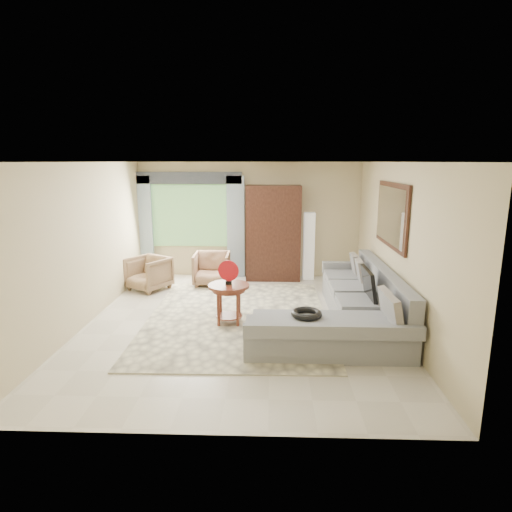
{
  "coord_description": "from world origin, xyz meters",
  "views": [
    {
      "loc": [
        0.5,
        -6.67,
        2.61
      ],
      "look_at": [
        0.25,
        0.35,
        1.05
      ],
      "focal_mm": 30.0,
      "sensor_mm": 36.0,
      "label": 1
    }
  ],
  "objects_px": {
    "armchair_right": "(212,269)",
    "armoire": "(273,233)",
    "potted_plant": "(151,269)",
    "coffee_table": "(229,303)",
    "armchair_left": "(148,273)",
    "floor_lamp": "(309,246)",
    "sectional_sofa": "(351,311)",
    "tv_screen": "(369,284)"
  },
  "relations": [
    {
      "from": "armchair_left",
      "to": "armchair_right",
      "type": "xyz_separation_m",
      "value": [
        1.26,
        0.41,
        0.01
      ]
    },
    {
      "from": "sectional_sofa",
      "to": "armchair_right",
      "type": "xyz_separation_m",
      "value": [
        -2.55,
        2.38,
        0.07
      ]
    },
    {
      "from": "armchair_left",
      "to": "armoire",
      "type": "relative_size",
      "value": 0.36
    },
    {
      "from": "tv_screen",
      "to": "armoire",
      "type": "distance_m",
      "value": 3.23
    },
    {
      "from": "sectional_sofa",
      "to": "potted_plant",
      "type": "xyz_separation_m",
      "value": [
        -3.94,
        2.61,
        -0.02
      ]
    },
    {
      "from": "tv_screen",
      "to": "coffee_table",
      "type": "bearing_deg",
      "value": 178.29
    },
    {
      "from": "armchair_left",
      "to": "tv_screen",
      "type": "bearing_deg",
      "value": 6.4
    },
    {
      "from": "tv_screen",
      "to": "floor_lamp",
      "type": "distance_m",
      "value": 2.99
    },
    {
      "from": "tv_screen",
      "to": "coffee_table",
      "type": "distance_m",
      "value": 2.26
    },
    {
      "from": "coffee_table",
      "to": "tv_screen",
      "type": "bearing_deg",
      "value": -1.71
    },
    {
      "from": "coffee_table",
      "to": "armchair_right",
      "type": "relative_size",
      "value": 0.86
    },
    {
      "from": "potted_plant",
      "to": "floor_lamp",
      "type": "bearing_deg",
      "value": 5.64
    },
    {
      "from": "coffee_table",
      "to": "armchair_left",
      "type": "relative_size",
      "value": 0.88
    },
    {
      "from": "armchair_right",
      "to": "armoire",
      "type": "xyz_separation_m",
      "value": [
        1.32,
        0.52,
        0.7
      ]
    },
    {
      "from": "tv_screen",
      "to": "armchair_left",
      "type": "distance_m",
      "value": 4.52
    },
    {
      "from": "coffee_table",
      "to": "floor_lamp",
      "type": "xyz_separation_m",
      "value": [
        1.53,
        2.84,
        0.4
      ]
    },
    {
      "from": "sectional_sofa",
      "to": "armchair_right",
      "type": "distance_m",
      "value": 3.49
    },
    {
      "from": "tv_screen",
      "to": "armchair_left",
      "type": "height_order",
      "value": "tv_screen"
    },
    {
      "from": "floor_lamp",
      "to": "armoire",
      "type": "bearing_deg",
      "value": -175.71
    },
    {
      "from": "armchair_left",
      "to": "potted_plant",
      "type": "relative_size",
      "value": 1.43
    },
    {
      "from": "floor_lamp",
      "to": "potted_plant",
      "type": "bearing_deg",
      "value": -174.36
    },
    {
      "from": "coffee_table",
      "to": "floor_lamp",
      "type": "relative_size",
      "value": 0.44
    },
    {
      "from": "armchair_right",
      "to": "potted_plant",
      "type": "relative_size",
      "value": 1.45
    },
    {
      "from": "sectional_sofa",
      "to": "tv_screen",
      "type": "bearing_deg",
      "value": 11.05
    },
    {
      "from": "potted_plant",
      "to": "armchair_left",
      "type": "bearing_deg",
      "value": -79.04
    },
    {
      "from": "potted_plant",
      "to": "armoire",
      "type": "xyz_separation_m",
      "value": [
        2.7,
        0.29,
        0.78
      ]
    },
    {
      "from": "armoire",
      "to": "coffee_table",
      "type": "bearing_deg",
      "value": -104.68
    },
    {
      "from": "armchair_left",
      "to": "floor_lamp",
      "type": "xyz_separation_m",
      "value": [
        3.38,
        0.99,
        0.41
      ]
    },
    {
      "from": "tv_screen",
      "to": "floor_lamp",
      "type": "xyz_separation_m",
      "value": [
        -0.7,
        2.91,
        0.03
      ]
    },
    {
      "from": "floor_lamp",
      "to": "tv_screen",
      "type": "bearing_deg",
      "value": -76.45
    },
    {
      "from": "sectional_sofa",
      "to": "armchair_left",
      "type": "distance_m",
      "value": 4.29
    },
    {
      "from": "armchair_left",
      "to": "armchair_right",
      "type": "bearing_deg",
      "value": 49.56
    },
    {
      "from": "armoire",
      "to": "sectional_sofa",
      "type": "bearing_deg",
      "value": -66.94
    },
    {
      "from": "armchair_left",
      "to": "floor_lamp",
      "type": "relative_size",
      "value": 0.51
    },
    {
      "from": "armchair_right",
      "to": "potted_plant",
      "type": "bearing_deg",
      "value": 169.31
    },
    {
      "from": "tv_screen",
      "to": "floor_lamp",
      "type": "relative_size",
      "value": 0.49
    },
    {
      "from": "potted_plant",
      "to": "armoire",
      "type": "relative_size",
      "value": 0.25
    },
    {
      "from": "tv_screen",
      "to": "armoire",
      "type": "height_order",
      "value": "armoire"
    },
    {
      "from": "tv_screen",
      "to": "armchair_left",
      "type": "xyz_separation_m",
      "value": [
        -4.08,
        1.92,
        -0.38
      ]
    },
    {
      "from": "sectional_sofa",
      "to": "armchair_left",
      "type": "xyz_separation_m",
      "value": [
        -3.81,
        1.97,
        0.06
      ]
    },
    {
      "from": "tv_screen",
      "to": "potted_plant",
      "type": "xyz_separation_m",
      "value": [
        -4.2,
        2.56,
        -0.45
      ]
    },
    {
      "from": "coffee_table",
      "to": "armoire",
      "type": "relative_size",
      "value": 0.32
    }
  ]
}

